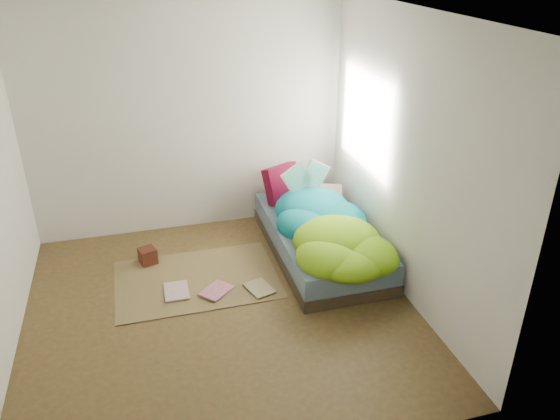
{
  "coord_description": "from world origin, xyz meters",
  "views": [
    {
      "loc": [
        -0.57,
        -4.11,
        3.08
      ],
      "look_at": [
        0.78,
        0.75,
        0.57
      ],
      "focal_mm": 35.0,
      "sensor_mm": 36.0,
      "label": 1
    }
  ],
  "objects_px": {
    "open_book": "(306,168)",
    "floor_book_a": "(164,293)",
    "bed": "(320,239)",
    "wooden_box": "(148,256)",
    "pillow_magenta": "(282,184)",
    "floor_book_b": "(207,287)"
  },
  "relations": [
    {
      "from": "pillow_magenta",
      "to": "wooden_box",
      "type": "relative_size",
      "value": 2.59
    },
    {
      "from": "wooden_box",
      "to": "bed",
      "type": "bearing_deg",
      "value": -8.69
    },
    {
      "from": "pillow_magenta",
      "to": "wooden_box",
      "type": "bearing_deg",
      "value": 169.25
    },
    {
      "from": "open_book",
      "to": "floor_book_b",
      "type": "bearing_deg",
      "value": -155.38
    },
    {
      "from": "wooden_box",
      "to": "floor_book_a",
      "type": "relative_size",
      "value": 0.52
    },
    {
      "from": "bed",
      "to": "open_book",
      "type": "distance_m",
      "value": 0.79
    },
    {
      "from": "floor_book_a",
      "to": "floor_book_b",
      "type": "bearing_deg",
      "value": -1.6
    },
    {
      "from": "pillow_magenta",
      "to": "floor_book_a",
      "type": "xyz_separation_m",
      "value": [
        -1.48,
        -1.06,
        -0.53
      ]
    },
    {
      "from": "floor_book_a",
      "to": "pillow_magenta",
      "type": "bearing_deg",
      "value": 36.61
    },
    {
      "from": "open_book",
      "to": "wooden_box",
      "type": "bearing_deg",
      "value": 177.21
    },
    {
      "from": "bed",
      "to": "open_book",
      "type": "relative_size",
      "value": 4.27
    },
    {
      "from": "pillow_magenta",
      "to": "open_book",
      "type": "relative_size",
      "value": 0.9
    },
    {
      "from": "floor_book_a",
      "to": "floor_book_b",
      "type": "xyz_separation_m",
      "value": [
        0.41,
        -0.02,
        0.0
      ]
    },
    {
      "from": "bed",
      "to": "open_book",
      "type": "height_order",
      "value": "open_book"
    },
    {
      "from": "open_book",
      "to": "floor_book_a",
      "type": "relative_size",
      "value": 1.47
    },
    {
      "from": "pillow_magenta",
      "to": "floor_book_b",
      "type": "distance_m",
      "value": 1.6
    },
    {
      "from": "open_book",
      "to": "floor_book_a",
      "type": "height_order",
      "value": "open_book"
    },
    {
      "from": "pillow_magenta",
      "to": "floor_book_b",
      "type": "xyz_separation_m",
      "value": [
        -1.06,
        -1.08,
        -0.53
      ]
    },
    {
      "from": "open_book",
      "to": "floor_book_a",
      "type": "distance_m",
      "value": 2.02
    },
    {
      "from": "pillow_magenta",
      "to": "floor_book_a",
      "type": "height_order",
      "value": "pillow_magenta"
    },
    {
      "from": "bed",
      "to": "floor_book_a",
      "type": "xyz_separation_m",
      "value": [
        -1.71,
        -0.35,
        -0.14
      ]
    },
    {
      "from": "wooden_box",
      "to": "floor_book_b",
      "type": "distance_m",
      "value": 0.84
    }
  ]
}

